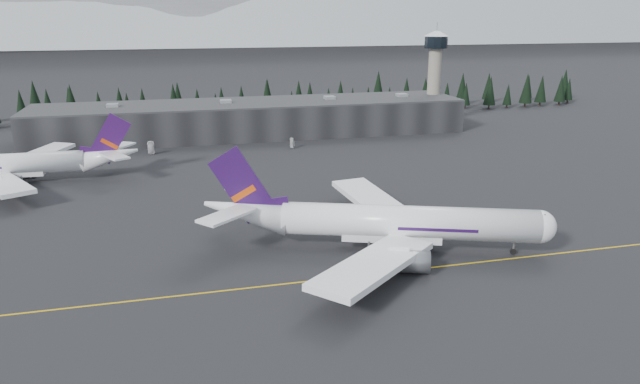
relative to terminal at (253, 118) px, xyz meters
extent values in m
plane|color=black|center=(0.00, -125.00, -6.30)|extent=(1400.00, 1400.00, 0.00)
cube|color=gold|center=(0.00, -127.00, -6.29)|extent=(400.00, 0.40, 0.02)
cube|color=black|center=(0.00, 0.00, -0.30)|extent=(160.00, 30.00, 12.00)
cube|color=#333335|center=(0.00, 0.00, 6.00)|extent=(160.00, 30.00, 0.60)
cylinder|color=gray|center=(75.00, 3.00, 9.70)|extent=(5.20, 5.20, 32.00)
cylinder|color=black|center=(75.00, 3.00, 26.95)|extent=(9.20, 9.20, 4.50)
cone|color=silver|center=(75.00, 3.00, 30.40)|extent=(10.00, 10.00, 2.00)
cube|color=black|center=(0.00, 37.00, 1.20)|extent=(360.00, 20.00, 15.00)
cylinder|color=white|center=(14.36, -118.28, -0.44)|extent=(48.29, 22.66, 6.40)
sphere|color=white|center=(37.42, -126.61, -0.44)|extent=(6.40, 6.40, 6.40)
cone|color=white|center=(-15.71, -107.42, 0.52)|extent=(19.01, 12.10, 9.26)
cube|color=white|center=(13.96, -100.57, -2.14)|extent=(12.67, 30.77, 2.73)
cylinder|color=gray|center=(17.98, -108.26, -3.96)|extent=(7.89, 6.16, 4.05)
cube|color=white|center=(2.74, -131.65, -2.14)|extent=(27.86, 26.36, 2.73)
cylinder|color=gray|center=(10.74, -128.31, -3.96)|extent=(7.89, 6.16, 4.05)
cube|color=#290E45|center=(-16.21, -107.24, 5.96)|extent=(12.88, 5.09, 15.87)
cube|color=#CA440B|center=(-16.01, -107.31, 4.36)|extent=(5.09, 2.33, 3.91)
cube|color=white|center=(-15.55, -100.68, 2.01)|extent=(6.79, 12.39, 0.53)
cube|color=white|center=(-19.89, -112.71, 2.01)|extent=(12.05, 11.23, 0.53)
cylinder|color=black|center=(33.41, -125.16, -4.70)|extent=(0.53, 0.53, 3.20)
cylinder|color=black|center=(8.98, -111.24, -4.70)|extent=(0.53, 0.53, 3.20)
cylinder|color=black|center=(5.72, -120.26, -4.70)|extent=(0.53, 0.53, 3.20)
cone|color=white|center=(-46.95, -49.39, -0.09)|extent=(16.41, 6.15, 8.42)
cube|color=white|center=(-70.53, -63.94, -2.52)|extent=(19.18, 27.75, 2.49)
cube|color=white|center=(-69.91, -33.88, -2.52)|extent=(20.02, 27.51, 2.49)
cylinder|color=gray|center=(-75.84, -39.10, -4.17)|extent=(6.38, 3.81, 3.69)
cube|color=#34104D|center=(-46.47, -49.40, 4.85)|extent=(12.29, 0.74, 14.44)
cube|color=#C93D0B|center=(-46.66, -49.40, 3.40)|extent=(4.74, 0.64, 3.56)
cube|color=white|center=(-45.13, -55.25, 1.26)|extent=(8.97, 11.45, 0.48)
cube|color=white|center=(-44.89, -43.62, 1.26)|extent=(9.26, 11.39, 0.48)
cylinder|color=black|center=(-69.34, -53.30, -4.85)|extent=(0.48, 0.48, 2.91)
cylinder|color=black|center=(-69.16, -44.57, -4.85)|extent=(0.48, 0.48, 2.91)
imported|color=white|center=(-36.96, -23.67, -5.66)|extent=(2.62, 4.79, 1.27)
imported|color=silver|center=(9.91, -26.14, -5.66)|extent=(3.96, 3.40, 1.28)
camera|label=1|loc=(-27.33, -214.52, 38.21)|focal=32.00mm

